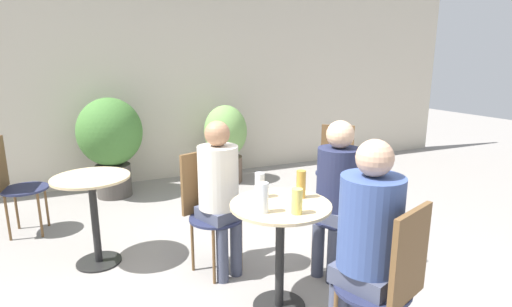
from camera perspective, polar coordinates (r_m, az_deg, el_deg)
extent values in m
cube|color=beige|center=(5.70, -13.61, 11.24)|extent=(10.00, 0.06, 3.00)
cylinder|color=black|center=(2.97, 3.34, -20.89)|extent=(0.36, 0.36, 0.01)
cylinder|color=black|center=(2.78, 3.44, -14.58)|extent=(0.06, 0.06, 0.72)
cylinder|color=#CCB284|center=(2.62, 3.56, -7.40)|extent=(0.66, 0.66, 0.02)
cylinder|color=black|center=(3.74, -21.49, -14.17)|extent=(0.36, 0.36, 0.01)
cylinder|color=black|center=(3.59, -22.00, -8.91)|extent=(0.06, 0.06, 0.72)
cylinder|color=#CCB284|center=(3.47, -22.53, -3.21)|extent=(0.61, 0.61, 0.02)
cylinder|color=#232847|center=(2.39, 16.27, -17.90)|extent=(0.42, 0.42, 0.02)
cylinder|color=brown|center=(2.68, 14.77, -20.05)|extent=(0.02, 0.02, 0.45)
cube|color=brown|center=(2.20, 21.14, -13.58)|extent=(0.35, 0.15, 0.50)
cylinder|color=#232847|center=(3.24, 11.77, -9.10)|extent=(0.42, 0.42, 0.02)
cylinder|color=brown|center=(3.37, 14.90, -12.66)|extent=(0.02, 0.02, 0.45)
cylinder|color=brown|center=(3.50, 10.98, -11.41)|extent=(0.02, 0.02, 0.45)
cylinder|color=brown|center=(3.16, 12.23, -14.35)|extent=(0.02, 0.02, 0.45)
cylinder|color=brown|center=(3.30, 8.17, -12.91)|extent=(0.02, 0.02, 0.45)
cube|color=brown|center=(3.30, 13.85, -4.00)|extent=(0.15, 0.35, 0.50)
cylinder|color=#232847|center=(3.20, -5.74, -9.15)|extent=(0.42, 0.42, 0.02)
cylinder|color=brown|center=(3.47, -5.28, -11.48)|extent=(0.02, 0.02, 0.45)
cylinder|color=brown|center=(3.32, -9.06, -12.78)|extent=(0.02, 0.02, 0.45)
cylinder|color=brown|center=(3.28, -2.17, -12.97)|extent=(0.02, 0.02, 0.45)
cylinder|color=brown|center=(3.12, -6.04, -14.47)|extent=(0.02, 0.02, 0.45)
cube|color=brown|center=(3.25, -7.94, -3.99)|extent=(0.35, 0.15, 0.50)
cylinder|color=#232847|center=(4.46, -30.15, -4.39)|extent=(0.42, 0.42, 0.02)
cylinder|color=brown|center=(4.69, -31.04, -6.68)|extent=(0.02, 0.02, 0.45)
cylinder|color=brown|center=(4.44, -31.95, -7.86)|extent=(0.02, 0.02, 0.45)
cylinder|color=brown|center=(4.62, -27.74, -6.57)|extent=(0.02, 0.02, 0.45)
cylinder|color=brown|center=(4.37, -28.47, -7.76)|extent=(0.02, 0.02, 0.45)
cylinder|color=#232847|center=(4.45, 11.21, -2.83)|extent=(0.42, 0.42, 0.02)
cylinder|color=brown|center=(4.64, 12.90, -5.23)|extent=(0.02, 0.02, 0.45)
cylinder|color=brown|center=(4.65, 9.51, -5.01)|extent=(0.02, 0.02, 0.45)
cylinder|color=brown|center=(4.38, 12.74, -6.35)|extent=(0.02, 0.02, 0.45)
cylinder|color=brown|center=(4.40, 9.14, -6.11)|extent=(0.02, 0.02, 0.45)
cube|color=brown|center=(4.57, 11.53, 0.93)|extent=(0.30, 0.25, 0.50)
cylinder|color=#42475B|center=(2.64, 13.45, -20.45)|extent=(0.10, 0.10, 0.44)
cube|color=#42475B|center=(2.38, 15.50, -16.35)|extent=(0.38, 0.40, 0.10)
cylinder|color=#384C84|center=(2.25, 15.99, -9.48)|extent=(0.34, 0.34, 0.52)
sphere|color=tan|center=(2.14, 16.60, -0.63)|extent=(0.20, 0.20, 0.20)
cylinder|color=#42475B|center=(3.25, 8.84, -13.41)|extent=(0.10, 0.10, 0.44)
cylinder|color=#42475B|center=(3.18, 10.99, -14.18)|extent=(0.10, 0.10, 0.44)
cube|color=#42475B|center=(3.18, 11.41, -8.34)|extent=(0.38, 0.36, 0.10)
cylinder|color=#232847|center=(3.09, 11.65, -3.47)|extent=(0.32, 0.32, 0.47)
sphere|color=#DBAD89|center=(3.01, 11.95, 2.68)|extent=(0.21, 0.21, 0.21)
cylinder|color=#42475B|center=(3.15, -4.82, -14.24)|extent=(0.09, 0.09, 0.44)
cylinder|color=#42475B|center=(3.23, -2.86, -13.47)|extent=(0.09, 0.09, 0.44)
cube|color=#42475B|center=(3.15, -5.30, -8.41)|extent=(0.35, 0.37, 0.09)
cylinder|color=beige|center=(3.05, -5.42, -3.39)|extent=(0.31, 0.31, 0.48)
sphere|color=#9E7051|center=(2.97, -5.56, 2.85)|extent=(0.19, 0.19, 0.19)
cylinder|color=#DBC65B|center=(2.44, 5.87, -6.80)|extent=(0.07, 0.07, 0.16)
cylinder|color=#B28433|center=(2.72, 6.44, -4.38)|extent=(0.06, 0.06, 0.19)
cylinder|color=silver|center=(2.71, 0.53, -4.54)|extent=(0.07, 0.07, 0.17)
cylinder|color=silver|center=(2.44, 1.06, -6.33)|extent=(0.06, 0.06, 0.19)
cylinder|color=#47423D|center=(5.29, -19.63, -3.62)|extent=(0.42, 0.42, 0.40)
ellipsoid|color=#427533|center=(5.15, -20.16, 2.93)|extent=(0.77, 0.77, 0.83)
cylinder|color=brown|center=(5.59, -4.28, -2.21)|extent=(0.45, 0.45, 0.36)
ellipsoid|color=#709E51|center=(5.47, -4.38, 3.19)|extent=(0.59, 0.59, 0.71)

